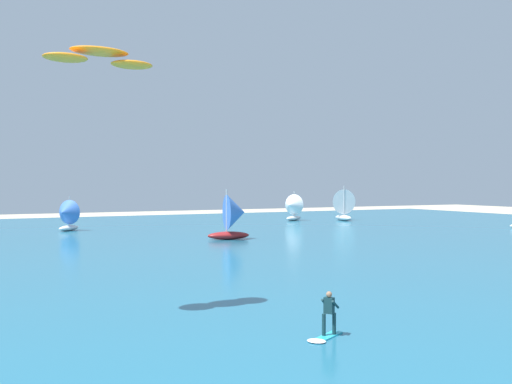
# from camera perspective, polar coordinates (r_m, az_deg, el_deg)

# --- Properties ---
(ocean) EXTENTS (160.00, 90.00, 0.10)m
(ocean) POSITION_cam_1_polar(r_m,az_deg,el_deg) (56.21, -17.23, -5.03)
(ocean) COLOR #236B89
(ocean) RESTS_ON ground
(kitesurfer) EXTENTS (1.99, 1.43, 1.67)m
(kitesurfer) POSITION_cam_1_polar(r_m,az_deg,el_deg) (21.82, 7.01, -12.59)
(kitesurfer) COLOR #26B2CC
(kitesurfer) RESTS_ON ocean
(kite) EXTENTS (4.65, 1.78, 0.69)m
(kite) POSITION_cam_1_polar(r_m,az_deg,el_deg) (25.38, -15.26, 12.76)
(kite) COLOR orange
(sailboat_leading) EXTENTS (4.03, 3.63, 4.49)m
(sailboat_leading) POSITION_cam_1_polar(r_m,az_deg,el_deg) (87.52, 3.58, -1.51)
(sailboat_leading) COLOR silver
(sailboat_leading) RESTS_ON ocean
(sailboat_far_right) EXTENTS (4.06, 4.71, 5.36)m
(sailboat_far_right) POSITION_cam_1_polar(r_m,az_deg,el_deg) (89.34, 8.49, -1.22)
(sailboat_far_right) COLOR silver
(sailboat_far_right) RESTS_ON ocean
(sailboat_heeled_over) EXTENTS (3.65, 3.67, 4.15)m
(sailboat_heeled_over) POSITION_cam_1_polar(r_m,az_deg,el_deg) (71.98, -18.31, -2.19)
(sailboat_heeled_over) COLOR white
(sailboat_heeled_over) RESTS_ON ocean
(sailboat_mid_right) EXTENTS (4.49, 3.88, 5.11)m
(sailboat_mid_right) POSITION_cam_1_polar(r_m,az_deg,el_deg) (58.31, -2.16, -2.42)
(sailboat_mid_right) COLOR maroon
(sailboat_mid_right) RESTS_ON ocean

